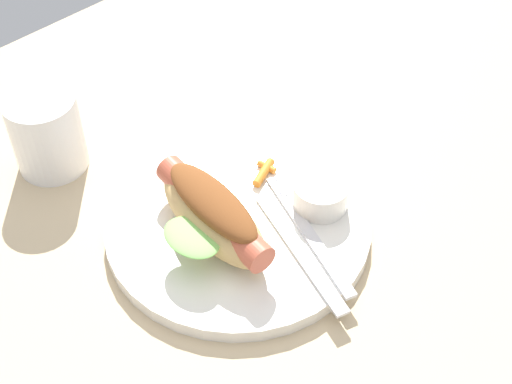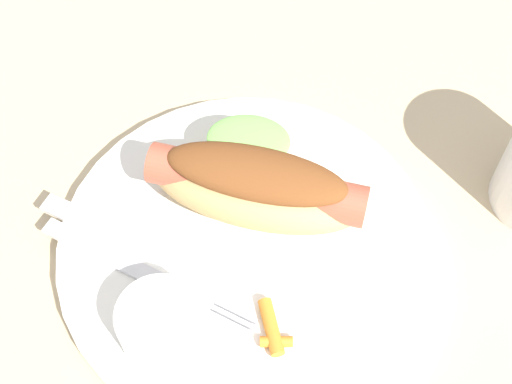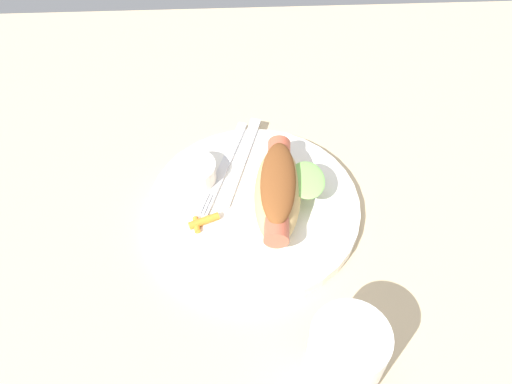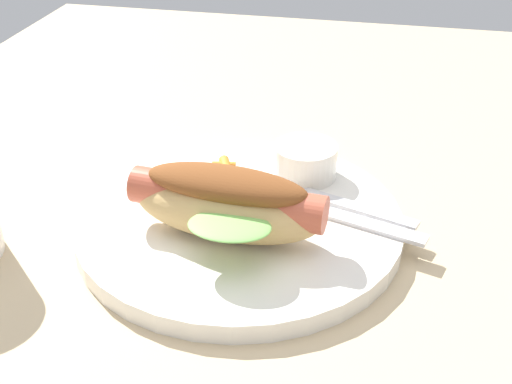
{
  "view_description": "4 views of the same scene",
  "coord_description": "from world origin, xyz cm",
  "px_view_note": "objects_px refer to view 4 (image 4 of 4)",
  "views": [
    {
      "loc": [
        31.61,
        35.77,
        56.99
      ],
      "look_at": [
        -2.05,
        0.5,
        5.72
      ],
      "focal_mm": 52.28,
      "sensor_mm": 36.0,
      "label": 1
    },
    {
      "loc": [
        -24.55,
        -5.3,
        45.63
      ],
      "look_at": [
        0.92,
        -1.28,
        5.51
      ],
      "focal_mm": 50.26,
      "sensor_mm": 36.0,
      "label": 2
    },
    {
      "loc": [
        -2.43,
        -42.09,
        55.04
      ],
      "look_at": [
        -0.58,
        -0.72,
        3.77
      ],
      "focal_mm": 38.13,
      "sensor_mm": 36.0,
      "label": 3
    },
    {
      "loc": [
        43.01,
        10.01,
        31.25
      ],
      "look_at": [
        -1.25,
        0.43,
        3.65
      ],
      "focal_mm": 46.74,
      "sensor_mm": 36.0,
      "label": 4
    }
  ],
  "objects_px": {
    "hot_dog": "(227,202)",
    "fork": "(326,199)",
    "knife": "(330,214)",
    "carrot_garnish": "(226,169)",
    "plate": "(240,222)",
    "sauce_ramekin": "(305,161)"
  },
  "relations": [
    {
      "from": "hot_dog",
      "to": "fork",
      "type": "bearing_deg",
      "value": -131.37
    },
    {
      "from": "plate",
      "to": "knife",
      "type": "height_order",
      "value": "knife"
    },
    {
      "from": "plate",
      "to": "fork",
      "type": "distance_m",
      "value": 0.08
    },
    {
      "from": "sauce_ramekin",
      "to": "carrot_garnish",
      "type": "bearing_deg",
      "value": -81.56
    },
    {
      "from": "sauce_ramekin",
      "to": "fork",
      "type": "height_order",
      "value": "sauce_ramekin"
    },
    {
      "from": "hot_dog",
      "to": "knife",
      "type": "distance_m",
      "value": 0.09
    },
    {
      "from": "plate",
      "to": "hot_dog",
      "type": "height_order",
      "value": "hot_dog"
    },
    {
      "from": "plate",
      "to": "knife",
      "type": "bearing_deg",
      "value": 100.79
    },
    {
      "from": "sauce_ramekin",
      "to": "hot_dog",
      "type": "bearing_deg",
      "value": -23.35
    },
    {
      "from": "fork",
      "to": "carrot_garnish",
      "type": "xyz_separation_m",
      "value": [
        -0.03,
        -0.09,
        0.0
      ]
    },
    {
      "from": "knife",
      "to": "carrot_garnish",
      "type": "height_order",
      "value": "carrot_garnish"
    },
    {
      "from": "fork",
      "to": "carrot_garnish",
      "type": "bearing_deg",
      "value": 1.98
    },
    {
      "from": "hot_dog",
      "to": "plate",
      "type": "bearing_deg",
      "value": -89.31
    },
    {
      "from": "fork",
      "to": "knife",
      "type": "relative_size",
      "value": 1.01
    },
    {
      "from": "fork",
      "to": "knife",
      "type": "height_order",
      "value": "same"
    },
    {
      "from": "sauce_ramekin",
      "to": "knife",
      "type": "height_order",
      "value": "sauce_ramekin"
    },
    {
      "from": "plate",
      "to": "fork",
      "type": "height_order",
      "value": "fork"
    },
    {
      "from": "fork",
      "to": "plate",
      "type": "bearing_deg",
      "value": 46.65
    },
    {
      "from": "plate",
      "to": "sauce_ramekin",
      "type": "height_order",
      "value": "sauce_ramekin"
    },
    {
      "from": "fork",
      "to": "knife",
      "type": "distance_m",
      "value": 0.02
    },
    {
      "from": "plate",
      "to": "hot_dog",
      "type": "distance_m",
      "value": 0.05
    },
    {
      "from": "plate",
      "to": "hot_dog",
      "type": "relative_size",
      "value": 1.72
    }
  ]
}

